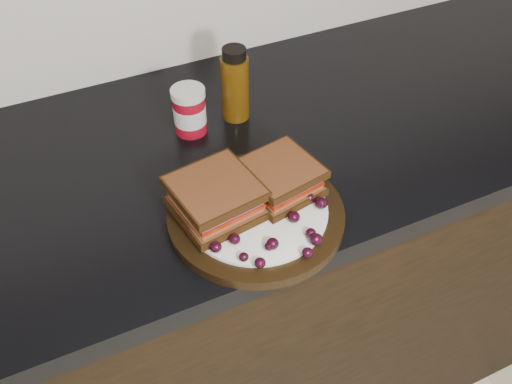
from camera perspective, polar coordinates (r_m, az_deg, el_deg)
base_cabinets at (r=1.37m, az=-6.26°, el=-11.99°), size 3.96×0.58×0.86m
countertop at (r=1.03m, az=-8.16°, el=2.12°), size 3.98×0.60×0.04m
plate at (r=0.90m, az=-0.00°, el=-2.33°), size 0.28×0.28×0.02m
sandwich_left at (r=0.87m, az=-4.06°, el=-0.59°), size 0.14×0.14×0.06m
sandwich_right at (r=0.91m, az=2.44°, el=1.42°), size 0.13×0.13×0.05m
grape_0 at (r=0.83m, az=-4.04°, el=-5.51°), size 0.02×0.02×0.02m
grape_1 at (r=0.84m, az=-2.15°, el=-4.73°), size 0.02×0.02×0.02m
grape_2 at (r=0.82m, az=-1.24°, el=-6.51°), size 0.01×0.01×0.01m
grape_3 at (r=0.81m, az=0.41°, el=-7.10°), size 0.02×0.02×0.02m
grape_4 at (r=0.83m, az=1.67°, el=-5.19°), size 0.02×0.02×0.02m
grape_5 at (r=0.83m, az=1.32°, el=-5.45°), size 0.01×0.01×0.01m
grape_6 at (r=0.82m, az=5.16°, el=-6.06°), size 0.02×0.02×0.02m
grape_7 at (r=0.84m, az=6.02°, el=-4.72°), size 0.02×0.02×0.02m
grape_8 at (r=0.85m, az=5.51°, el=-4.11°), size 0.02×0.02×0.02m
grape_9 at (r=0.87m, az=3.81°, el=-2.51°), size 0.02×0.02×0.02m
grape_10 at (r=0.89m, az=6.54°, el=-1.09°), size 0.02×0.02×0.02m
grape_11 at (r=0.90m, az=5.35°, el=-0.56°), size 0.02×0.02×0.02m
grape_12 at (r=0.90m, az=5.11°, el=-0.24°), size 0.02×0.02×0.02m
grape_13 at (r=0.92m, az=4.27°, el=0.77°), size 0.02×0.02×0.02m
grape_14 at (r=0.93m, az=3.12°, el=1.21°), size 0.02×0.02×0.02m
grape_15 at (r=0.92m, az=1.62°, el=0.99°), size 0.02×0.02×0.02m
grape_16 at (r=0.91m, az=-4.10°, el=0.16°), size 0.02×0.02×0.02m
grape_17 at (r=0.89m, az=-4.96°, el=-0.82°), size 0.02×0.02×0.02m
grape_18 at (r=0.88m, az=-6.19°, el=-2.08°), size 0.02×0.02×0.02m
grape_19 at (r=0.87m, az=-5.88°, el=-2.61°), size 0.02×0.02×0.02m
grape_20 at (r=0.85m, az=-3.18°, el=-3.67°), size 0.02×0.02×0.02m
grape_21 at (r=0.89m, az=-2.66°, el=-1.08°), size 0.02×0.02×0.02m
grape_22 at (r=0.88m, az=-4.21°, el=-2.07°), size 0.02×0.02×0.01m
grape_23 at (r=0.87m, az=-6.66°, el=-2.58°), size 0.02×0.02×0.02m
condiment_jar at (r=1.06m, az=-6.66°, el=8.07°), size 0.08×0.08×0.09m
oil_bottle at (r=1.07m, az=-2.12°, el=10.77°), size 0.06×0.06×0.15m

